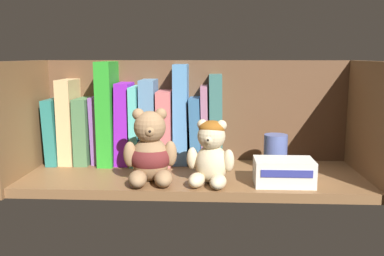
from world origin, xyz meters
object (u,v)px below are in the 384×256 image
book_9 (181,114)px  book_10 (195,130)px  book_1 (72,120)px  book_2 (87,129)px  book_4 (110,112)px  book_11 (205,124)px  small_product_box (284,172)px  book_3 (98,129)px  teddy_bear_smaller (211,154)px  book_0 (59,130)px  book_12 (216,119)px  book_5 (126,122)px  book_7 (150,121)px  teddy_bear_larger (150,153)px  book_6 (138,124)px  book_8 (166,126)px  pillar_candle (275,152)px

book_9 → book_10: (3.34, 0.00, -3.97)cm
book_1 → book_2: 4.36cm
book_4 → book_11: (23.34, 0.00, -2.84)cm
book_11 → small_product_box: (16.57, -17.74, -6.86)cm
book_3 → book_10: bearing=0.0°
book_9 → book_11: (5.79, 0.00, -2.51)cm
book_2 → teddy_bear_smaller: bearing=-29.7°
book_3 → book_9: (20.64, 0.00, 3.89)cm
book_10 → book_0: bearing=180.0°
book_12 → small_product_box: 23.96cm
book_5 → book_7: 6.07cm
book_10 → teddy_bear_smaller: 18.29cm
book_3 → book_12: (29.12, 0.00, 2.71)cm
teddy_bear_larger → small_product_box: (27.54, -0.87, -3.41)cm
book_6 → book_9: 11.11cm
book_5 → teddy_bear_larger: size_ratio=1.28×
book_5 → book_8: size_ratio=1.10×
book_1 → book_4: 9.97cm
book_1 → book_5: 13.55cm
book_2 → book_12: (32.05, 0.00, 2.88)cm
book_8 → pillar_candle: book_8 is taller
book_10 → teddy_bear_larger: (-8.53, -16.87, -2.00)cm
book_5 → book_11: 19.55cm
book_4 → book_1: bearing=180.0°
book_2 → pillar_candle: size_ratio=1.92×
book_2 → teddy_bear_larger: 25.02cm
book_10 → teddy_bear_larger: size_ratio=1.05×
book_9 → book_4: bearing=180.0°
book_11 → teddy_bear_larger: book_11 is taller
book_5 → book_6: (2.95, 0.00, -0.40)cm
book_12 → teddy_bear_larger: (-13.68, -16.87, -4.80)cm
book_1 → book_3: (6.66, 0.00, -2.08)cm
book_7 → pillar_candle: 31.18cm
book_2 → teddy_bear_larger: book_2 is taller
book_9 → book_1: bearing=180.0°
book_10 → pillar_candle: 20.31cm
book_0 → book_9: 31.01cm
book_5 → pillar_candle: 36.97cm
book_10 → teddy_bear_smaller: bearing=-76.9°
book_3 → book_7: size_ratio=0.80×
teddy_bear_larger → teddy_bear_smaller: size_ratio=1.16×
book_6 → small_product_box: 38.21cm
book_5 → teddy_bear_larger: book_5 is taller
book_4 → book_0: bearing=180.0°
book_5 → book_8: book_5 is taller
book_1 → book_3: size_ratio=1.26×
book_0 → pillar_candle: bearing=-7.0°
book_1 → book_8: book_1 is taller
teddy_bear_smaller → pillar_candle: 18.66cm
book_5 → book_10: size_ratio=1.22×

